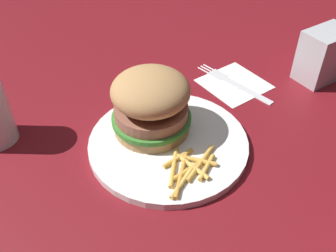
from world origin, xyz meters
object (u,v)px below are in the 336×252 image
object	(u,v)px
fries_pile	(189,168)
napkin_dispenser	(324,55)
fork	(234,82)
napkin	(234,83)
sandwich	(149,104)
plate	(168,143)

from	to	relation	value
fries_pile	napkin_dispenser	distance (m)	0.37
fries_pile	fork	world-z (taller)	fries_pile
fries_pile	napkin	world-z (taller)	fries_pile
sandwich	fries_pile	xyz separation A→B (m)	(-0.10, 0.02, -0.05)
plate	napkin	world-z (taller)	plate
napkin_dispenser	fork	bearing A→B (deg)	-25.84
plate	fries_pile	size ratio (longest dim) A/B	2.19
plate	fries_pile	xyz separation A→B (m)	(-0.07, 0.02, 0.01)
fries_pile	napkin	distance (m)	0.25
plate	napkin_dispenser	world-z (taller)	napkin_dispenser
napkin	napkin_dispenser	xyz separation A→B (m)	(-0.09, -0.14, 0.05)
plate	napkin	xyz separation A→B (m)	(0.04, -0.21, -0.01)
plate	napkin_dispenser	distance (m)	0.35
sandwich	fork	xyz separation A→B (m)	(0.00, -0.21, -0.06)
sandwich	napkin_dispenser	world-z (taller)	sandwich
napkin	fork	xyz separation A→B (m)	(0.00, 0.00, 0.00)
fries_pile	napkin	xyz separation A→B (m)	(0.11, -0.23, -0.01)
sandwich	fork	distance (m)	0.22
fork	fries_pile	bearing A→B (deg)	115.62
fries_pile	napkin	size ratio (longest dim) A/B	1.03
sandwich	fork	bearing A→B (deg)	-88.86
plate	sandwich	xyz separation A→B (m)	(0.04, 0.00, 0.06)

